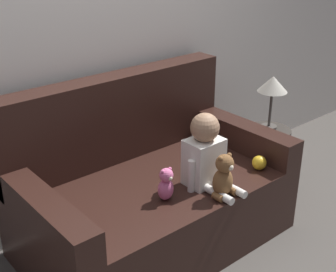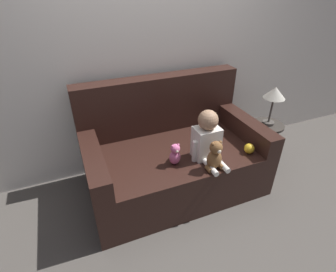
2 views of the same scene
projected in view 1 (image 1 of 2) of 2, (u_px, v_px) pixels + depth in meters
The scene contains 8 objects.
ground_plane at pixel (155, 240), 3.14m from camera, with size 12.00×12.00×0.00m, color #4C4742.
wall_back at pixel (97, 32), 3.01m from camera, with size 8.00×0.05×2.60m.
couch at pixel (148, 192), 3.04m from camera, with size 1.69×1.00×1.05m.
person_baby at pixel (205, 154), 2.81m from camera, with size 0.29×0.38×0.46m.
teddy_bear_brown at pixel (224, 177), 2.71m from camera, with size 0.16×0.12×0.27m.
plush_toy_side at pixel (166, 184), 2.69m from camera, with size 0.10×0.09×0.20m.
toy_ball at pixel (259, 163), 3.05m from camera, with size 0.09×0.09×0.09m.
side_table at pixel (271, 107), 3.47m from camera, with size 0.34×0.34×0.93m.
Camera 1 is at (-1.60, -2.02, 1.92)m, focal length 50.00 mm.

